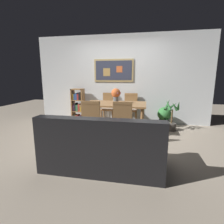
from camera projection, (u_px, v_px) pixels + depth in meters
ground_plane at (110, 139)px, 3.99m from camera, size 12.00×12.00×0.00m
wall_back_with_painting at (121, 80)px, 5.29m from camera, size 5.20×0.14×2.60m
dining_table at (115, 107)px, 4.40m from camera, size 1.53×0.96×0.74m
dining_chair_near_left at (92, 118)px, 3.67m from camera, size 0.40×0.41×0.91m
dining_chair_far_right at (131, 106)px, 5.14m from camera, size 0.40×0.41×0.91m
dining_chair_near_right at (123, 119)px, 3.58m from camera, size 0.40×0.41×0.91m
dining_chair_far_left at (109, 105)px, 5.28m from camera, size 0.40×0.41×0.91m
leather_couch at (102, 149)px, 2.66m from camera, size 1.80×0.84×0.84m
bookshelf at (78, 106)px, 5.41m from camera, size 0.36×0.28×1.03m
potted_ivy at (164, 116)px, 4.91m from camera, size 0.38×0.38×0.56m
potted_palm at (172, 118)px, 4.54m from camera, size 0.42×0.40×0.83m
flower_vase at (116, 94)px, 4.35m from camera, size 0.24×0.23×0.37m
tv_remote at (128, 105)px, 4.09m from camera, size 0.07×0.16×0.02m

